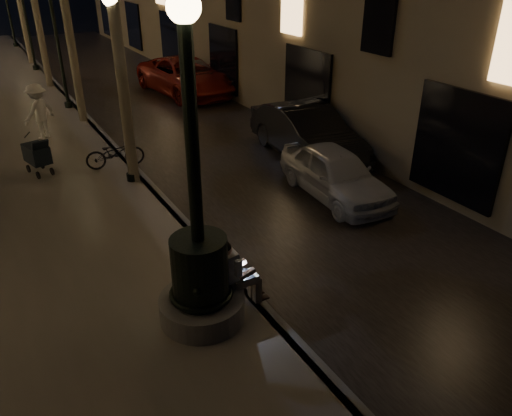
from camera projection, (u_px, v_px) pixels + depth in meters
ground at (84, 118)px, 18.81m from camera, size 120.00×120.00×0.00m
cobble_lane at (159, 106)px, 20.14m from camera, size 6.00×45.00×0.02m
curb_strip at (83, 115)px, 18.76m from camera, size 0.25×45.00×0.20m
fountain_lamppost at (200, 266)px, 7.80m from camera, size 1.40×1.40×5.21m
seated_man_laptop at (235, 271)px, 8.22m from camera, size 0.94×0.32×1.31m
lamp_curb_a at (118, 63)px, 11.80m from camera, size 0.36×0.36×4.81m
lamp_curb_b at (54, 25)px, 17.96m from camera, size 0.36×0.36×4.81m
lamp_curb_c at (23, 6)px, 24.12m from camera, size 0.36×0.36×4.81m
stroller at (37, 154)px, 13.31m from camera, size 0.66×1.14×1.15m
car_front at (335, 173)px, 12.53m from camera, size 1.76×3.78×1.26m
car_second at (307, 133)px, 14.87m from camera, size 2.01×4.77×1.53m
car_third at (186, 76)px, 21.60m from camera, size 3.03×5.72×1.53m
pedestrian_white at (39, 111)px, 15.79m from camera, size 1.30×1.17×1.75m
bicycle at (115, 153)px, 13.82m from camera, size 1.66×0.78×0.84m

